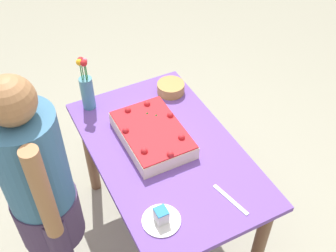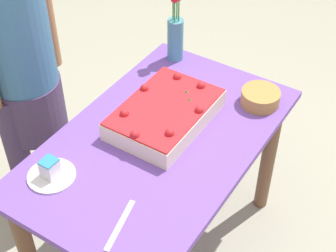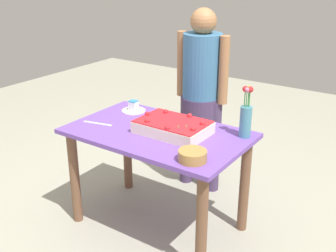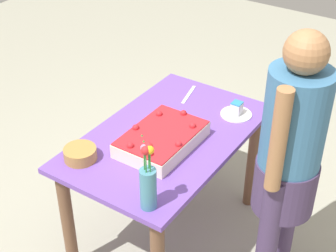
{
  "view_description": "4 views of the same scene",
  "coord_description": "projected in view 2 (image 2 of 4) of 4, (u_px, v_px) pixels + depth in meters",
  "views": [
    {
      "loc": [
        1.37,
        -0.69,
        2.4
      ],
      "look_at": [
        -0.09,
        0.06,
        0.82
      ],
      "focal_mm": 45.0,
      "sensor_mm": 36.0,
      "label": 1
    },
    {
      "loc": [
        1.25,
        0.85,
        2.15
      ],
      "look_at": [
        -0.01,
        0.04,
        0.82
      ],
      "focal_mm": 55.0,
      "sensor_mm": 36.0,
      "label": 2
    },
    {
      "loc": [
        -1.54,
        2.12,
        1.83
      ],
      "look_at": [
        -0.03,
        -0.08,
        0.76
      ],
      "focal_mm": 45.0,
      "sensor_mm": 36.0,
      "label": 3
    },
    {
      "loc": [
        -1.92,
        -1.28,
        2.34
      ],
      "look_at": [
        -0.09,
        -0.07,
        0.87
      ],
      "focal_mm": 55.0,
      "sensor_mm": 36.0,
      "label": 4
    }
  ],
  "objects": [
    {
      "name": "fruit_bowl",
      "position": [
        260.0,
        97.0,
        2.21
      ],
      "size": [
        0.17,
        0.17,
        0.06
      ],
      "primitive_type": "cylinder",
      "color": "#AD803F",
      "rests_on": "dining_table"
    },
    {
      "name": "ground_plane",
      "position": [
        160.0,
        247.0,
        2.56
      ],
      "size": [
        8.0,
        8.0,
        0.0
      ],
      "primitive_type": "plane",
      "color": "#A1A08C"
    },
    {
      "name": "sheet_cake",
      "position": [
        165.0,
        114.0,
        2.11
      ],
      "size": [
        0.47,
        0.32,
        0.11
      ],
      "color": "#F1E4C6",
      "rests_on": "dining_table"
    },
    {
      "name": "cake_knife",
      "position": [
        120.0,
        225.0,
        1.74
      ],
      "size": [
        0.22,
        0.07,
        0.0
      ],
      "primitive_type": "cube",
      "rotation": [
        0.0,
        0.0,
        3.36
      ],
      "color": "silver",
      "rests_on": "dining_table"
    },
    {
      "name": "flower_vase",
      "position": [
        175.0,
        33.0,
        2.4
      ],
      "size": [
        0.08,
        0.08,
        0.34
      ],
      "color": "teal",
      "rests_on": "dining_table"
    },
    {
      "name": "dining_table",
      "position": [
        159.0,
        163.0,
        2.16
      ],
      "size": [
        1.21,
        0.74,
        0.74
      ],
      "color": "#6F48AC",
      "rests_on": "ground_plane"
    },
    {
      "name": "person_standing",
      "position": [
        22.0,
        70.0,
        2.23
      ],
      "size": [
        0.45,
        0.31,
        1.49
      ],
      "rotation": [
        0.0,
        0.0,
        1.57
      ],
      "color": "#463558",
      "rests_on": "ground_plane"
    },
    {
      "name": "serving_plate_with_slice",
      "position": [
        51.0,
        172.0,
        1.89
      ],
      "size": [
        0.18,
        0.18,
        0.08
      ],
      "color": "white",
      "rests_on": "dining_table"
    }
  ]
}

